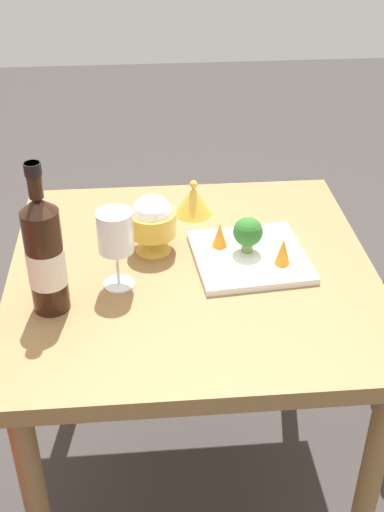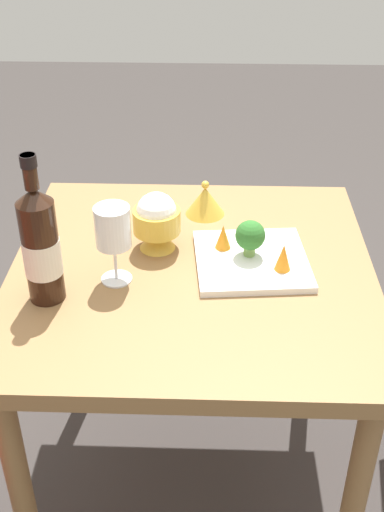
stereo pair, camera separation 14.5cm
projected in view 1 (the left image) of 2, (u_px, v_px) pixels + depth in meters
The scene contains 10 objects.
ground_plane at pixel (192, 478), 1.87m from camera, with size 8.00×8.00×0.00m, color #383330.
dining_table at pixel (192, 301), 1.52m from camera, with size 0.82×0.82×0.73m.
wine_bottle at pixel (45, 255), 1.28m from camera, with size 0.08×0.08×0.32m.
wine_glass at pixel (115, 234), 1.34m from camera, with size 0.08×0.08×0.18m.
rice_bowl at pixel (152, 222), 1.49m from camera, with size 0.11×0.11×0.14m.
rice_bowl_lid at pixel (193, 200), 1.66m from camera, with size 0.10×0.10×0.09m.
serving_plate at pixel (250, 257), 1.49m from camera, with size 0.27×0.27×0.02m.
broccoli_floret at pixel (248, 233), 1.47m from camera, with size 0.07×0.07×0.09m.
carrot_garnish_left at pixel (220, 235), 1.50m from camera, with size 0.04×0.04×0.06m.
carrot_garnish_right at pixel (283, 251), 1.44m from camera, with size 0.04×0.04×0.06m.
Camera 1 is at (-0.10, -1.22, 1.55)m, focal length 45.87 mm.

